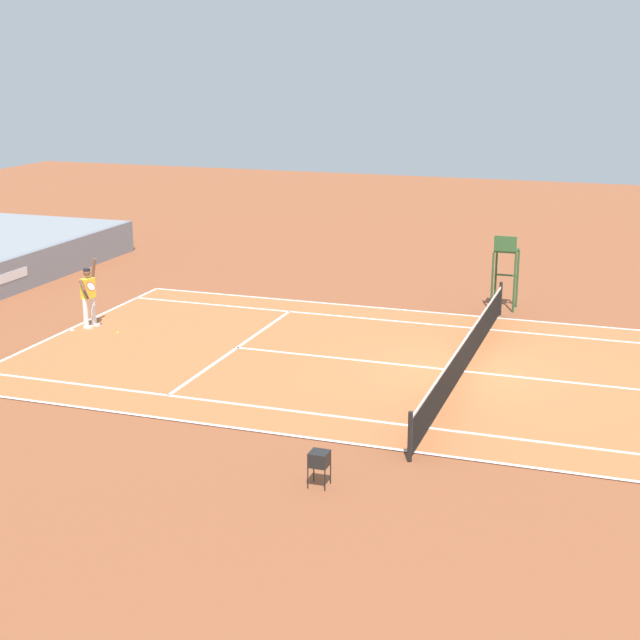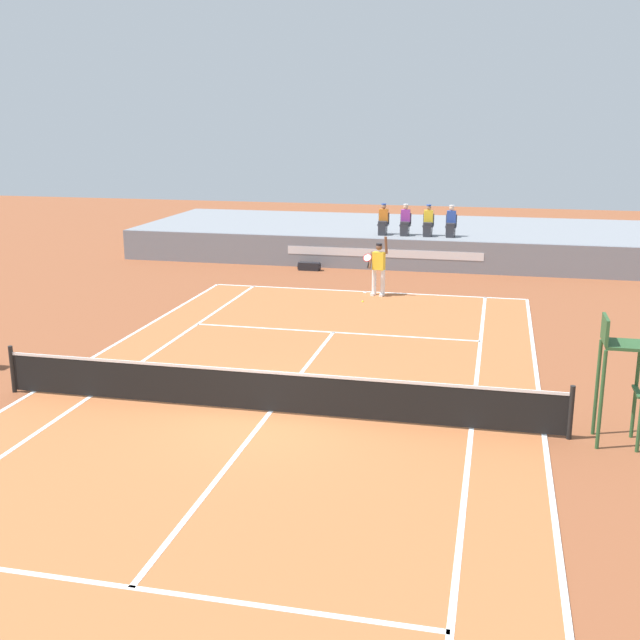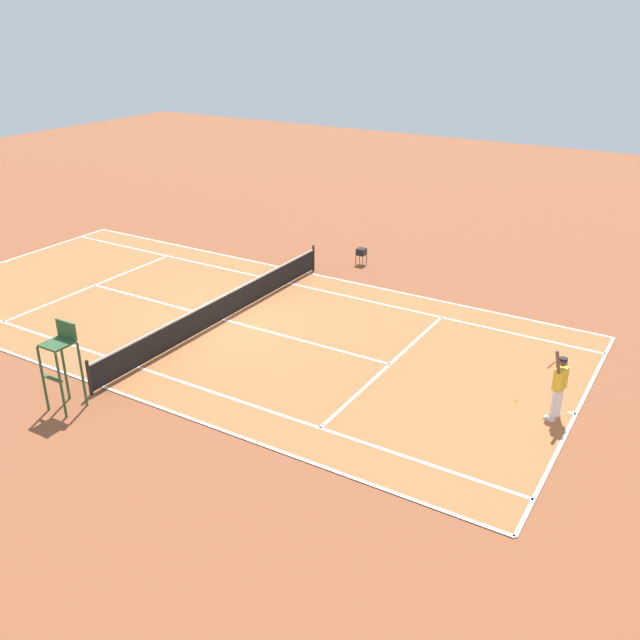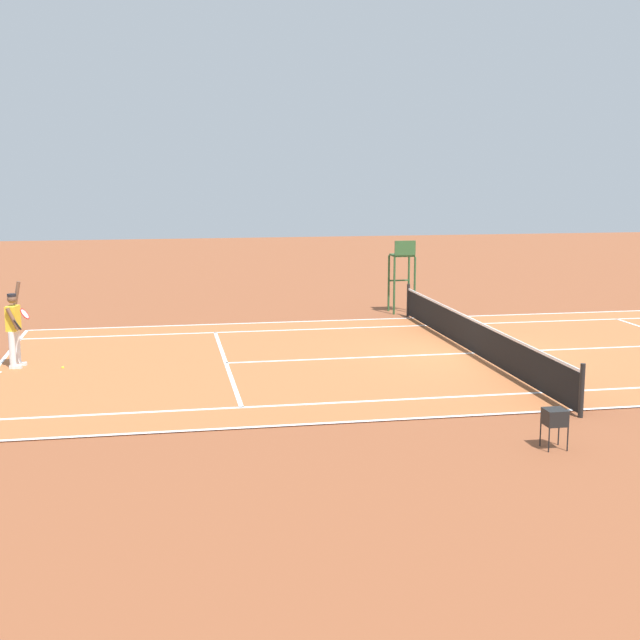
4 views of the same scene
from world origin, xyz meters
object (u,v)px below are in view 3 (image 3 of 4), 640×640
at_px(tennis_player, 559,386).
at_px(tennis_ball, 515,401).
at_px(umpire_chair, 61,356).
at_px(ball_hopper, 361,251).

relative_size(tennis_player, tennis_ball, 30.63).
bearing_deg(umpire_chair, ball_hopper, 174.59).
height_order(tennis_player, ball_hopper, tennis_player).
distance_m(tennis_ball, ball_hopper, 11.87).
bearing_deg(umpire_chair, tennis_ball, 122.33).
relative_size(umpire_chair, ball_hopper, 3.49).
distance_m(tennis_player, umpire_chair, 13.01).
bearing_deg(ball_hopper, tennis_player, 51.16).
xyz_separation_m(tennis_player, ball_hopper, (-8.11, -10.07, -0.42)).
bearing_deg(umpire_chair, tennis_player, 118.44).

